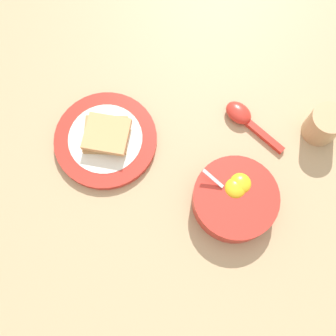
# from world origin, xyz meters

# --- Properties ---
(ground_plane) EXTENTS (3.00, 3.00, 0.00)m
(ground_plane) POSITION_xyz_m (0.00, 0.00, 0.00)
(ground_plane) COLOR tan
(egg_bowl) EXTENTS (0.18, 0.18, 0.08)m
(egg_bowl) POSITION_xyz_m (-0.02, -0.16, 0.03)
(egg_bowl) COLOR red
(egg_bowl) RESTS_ON ground_plane
(toast_plate) EXTENTS (0.23, 0.23, 0.02)m
(toast_plate) POSITION_xyz_m (-0.15, 0.12, 0.01)
(toast_plate) COLOR red
(toast_plate) RESTS_ON ground_plane
(toast_sandwich) EXTENTS (0.13, 0.13, 0.03)m
(toast_sandwich) POSITION_xyz_m (-0.14, 0.12, 0.03)
(toast_sandwich) COLOR tan
(toast_sandwich) RESTS_ON toast_plate
(soup_spoon) EXTENTS (0.05, 0.16, 0.03)m
(soup_spoon) POSITION_xyz_m (0.12, -0.03, 0.01)
(soup_spoon) COLOR red
(soup_spoon) RESTS_ON ground_plane
(drinking_cup) EXTENTS (0.07, 0.07, 0.08)m
(drinking_cup) POSITION_xyz_m (0.23, -0.16, 0.04)
(drinking_cup) COLOR tan
(drinking_cup) RESTS_ON ground_plane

